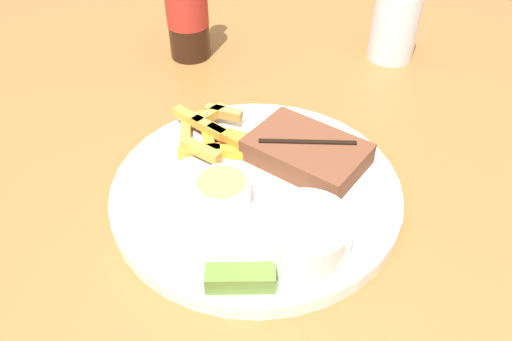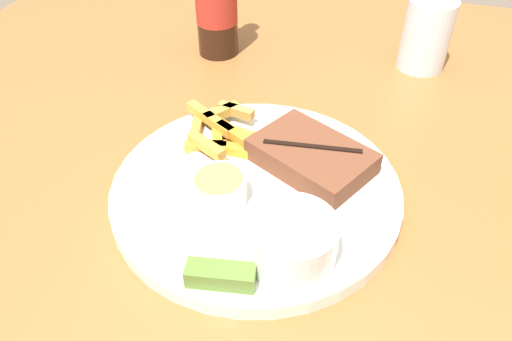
# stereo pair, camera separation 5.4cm
# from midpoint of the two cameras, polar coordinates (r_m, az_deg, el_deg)

# --- Properties ---
(dining_table) EXTENTS (1.23, 1.28, 0.74)m
(dining_table) POSITION_cam_midpoint_polar(r_m,az_deg,el_deg) (0.62, -2.52, -7.79)
(dining_table) COLOR #935B2D
(dining_table) RESTS_ON ground_plane
(dinner_plate) EXTENTS (0.32, 0.32, 0.02)m
(dinner_plate) POSITION_cam_midpoint_polar(r_m,az_deg,el_deg) (0.56, -2.76, -2.35)
(dinner_plate) COLOR white
(dinner_plate) RESTS_ON dining_table
(steak_portion) EXTENTS (0.16, 0.14, 0.03)m
(steak_portion) POSITION_cam_midpoint_polar(r_m,az_deg,el_deg) (0.58, 3.15, 2.04)
(steak_portion) COLOR brown
(steak_portion) RESTS_ON dinner_plate
(fries_pile) EXTENTS (0.14, 0.11, 0.02)m
(fries_pile) POSITION_cam_midpoint_polar(r_m,az_deg,el_deg) (0.61, -7.21, 4.04)
(fries_pile) COLOR #CB803C
(fries_pile) RESTS_ON dinner_plate
(coleslaw_cup) EXTENTS (0.08, 0.08, 0.05)m
(coleslaw_cup) POSITION_cam_midpoint_polar(r_m,az_deg,el_deg) (0.47, 2.50, -7.49)
(coleslaw_cup) COLOR white
(coleslaw_cup) RESTS_ON dinner_plate
(dipping_sauce_cup) EXTENTS (0.06, 0.06, 0.03)m
(dipping_sauce_cup) POSITION_cam_midpoint_polar(r_m,az_deg,el_deg) (0.52, -6.83, -2.51)
(dipping_sauce_cup) COLOR silver
(dipping_sauce_cup) RESTS_ON dinner_plate
(pickle_spear) EXTENTS (0.07, 0.03, 0.02)m
(pickle_spear) POSITION_cam_midpoint_polar(r_m,az_deg,el_deg) (0.46, -5.28, -12.33)
(pickle_spear) COLOR #567A2D
(pickle_spear) RESTS_ON dinner_plate
(fork_utensil) EXTENTS (0.13, 0.06, 0.00)m
(fork_utensil) POSITION_cam_midpoint_polar(r_m,az_deg,el_deg) (0.59, -9.85, 1.26)
(fork_utensil) COLOR #B7B7BC
(fork_utensil) RESTS_ON dinner_plate
(beer_bottle) EXTENTS (0.07, 0.07, 0.24)m
(beer_bottle) POSITION_cam_midpoint_polar(r_m,az_deg,el_deg) (0.81, -9.94, 18.06)
(beer_bottle) COLOR black
(beer_bottle) RESTS_ON dining_table
(drinking_glass) EXTENTS (0.07, 0.07, 0.11)m
(drinking_glass) POSITION_cam_midpoint_polar(r_m,az_deg,el_deg) (0.83, 13.73, 15.75)
(drinking_glass) COLOR silver
(drinking_glass) RESTS_ON dining_table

